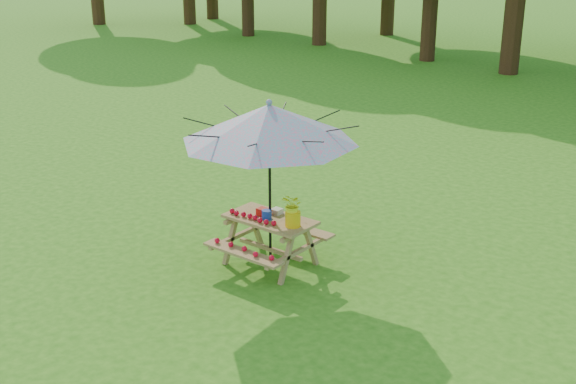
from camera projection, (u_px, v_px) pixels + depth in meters
The scene contains 5 objects.
picnic_table at pixel (270, 242), 9.60m from camera, with size 1.20×1.32×0.67m.
patio_umbrella at pixel (269, 123), 9.05m from camera, with size 2.86×2.86×2.26m.
produce_bins at pixel (268, 213), 9.51m from camera, with size 0.28×0.38×0.13m.
tomatoes_row at pixel (253, 217), 9.43m from camera, with size 0.77×0.13×0.07m, color red, non-canonical shape.
flower_bucket at pixel (293, 209), 9.14m from camera, with size 0.31×0.28×0.44m.
Camera 1 is at (6.08, -1.81, 4.19)m, focal length 45.00 mm.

